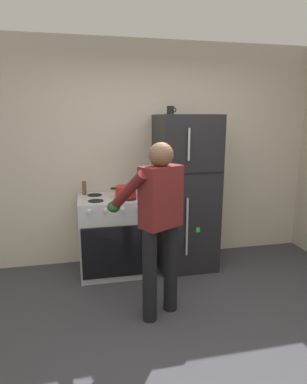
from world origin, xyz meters
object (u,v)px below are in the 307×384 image
at_px(refrigerator, 185,193).
at_px(red_pot, 126,192).
at_px(person_cook, 158,215).
at_px(pepper_mill, 84,188).
at_px(stove_range, 112,235).
at_px(coffee_mug, 171,110).

distance_m(refrigerator, red_pot, 0.73).
relative_size(person_cook, pepper_mill, 10.22).
xyz_separation_m(stove_range, red_pot, (0.16, -0.04, 0.52)).
bearing_deg(red_pot, refrigerator, 3.92).
bearing_deg(refrigerator, stove_range, -179.35).
relative_size(refrigerator, coffee_mug, 16.37).
bearing_deg(pepper_mill, coffee_mug, -8.46).
bearing_deg(coffee_mug, pepper_mill, 171.54).
distance_m(refrigerator, person_cook, 1.13).
xyz_separation_m(refrigerator, person_cook, (-0.56, -0.98, 0.04)).
height_order(refrigerator, pepper_mill, refrigerator).
xyz_separation_m(stove_range, coffee_mug, (0.71, 0.06, 1.43)).
xyz_separation_m(coffee_mug, pepper_mill, (-1.01, 0.15, -0.89)).
bearing_deg(refrigerator, pepper_mill, 170.41).
distance_m(person_cook, pepper_mill, 1.33).
height_order(refrigerator, coffee_mug, coffee_mug).
height_order(person_cook, coffee_mug, coffee_mug).
height_order(person_cook, pepper_mill, person_cook).
distance_m(stove_range, coffee_mug, 1.60).
height_order(person_cook, red_pot, person_cook).
height_order(coffee_mug, pepper_mill, coffee_mug).
xyz_separation_m(person_cook, red_pot, (-0.16, 0.93, 0.01)).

